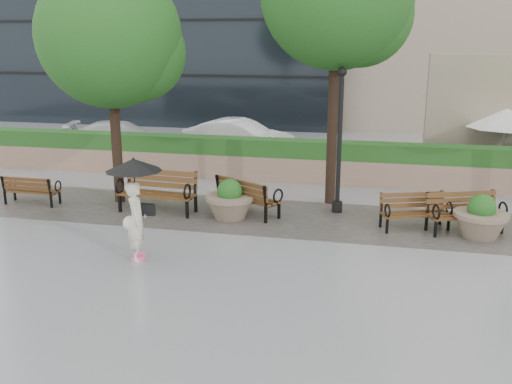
% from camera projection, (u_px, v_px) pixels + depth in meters
% --- Properties ---
extents(ground, '(100.00, 100.00, 0.00)m').
position_uv_depth(ground, '(228.00, 257.00, 12.17)').
color(ground, gray).
rests_on(ground, ground).
extents(cobble_strip, '(28.00, 3.20, 0.01)m').
position_uv_depth(cobble_strip, '(258.00, 216.00, 15.00)').
color(cobble_strip, '#383330').
rests_on(cobble_strip, ground).
extents(hedge_wall, '(24.00, 0.80, 1.35)m').
position_uv_depth(hedge_wall, '(285.00, 160.00, 18.59)').
color(hedge_wall, '#977A61').
rests_on(hedge_wall, ground).
extents(asphalt_street, '(40.00, 7.00, 0.00)m').
position_uv_depth(asphalt_street, '(302.00, 156.00, 22.53)').
color(asphalt_street, black).
rests_on(asphalt_street, ground).
extents(bench_0, '(1.54, 0.63, 0.82)m').
position_uv_depth(bench_0, '(32.00, 196.00, 15.98)').
color(bench_0, brown).
rests_on(bench_0, ground).
extents(bench_1, '(2.11, 0.96, 1.10)m').
position_uv_depth(bench_1, '(158.00, 200.00, 15.22)').
color(bench_1, brown).
rests_on(bench_1, ground).
extents(bench_2, '(1.92, 1.54, 0.97)m').
position_uv_depth(bench_2, '(248.00, 204.00, 15.05)').
color(bench_2, brown).
rests_on(bench_2, ground).
extents(bench_3, '(1.74, 1.17, 0.87)m').
position_uv_depth(bench_3, '(414.00, 219.00, 13.88)').
color(bench_3, brown).
rests_on(bench_3, ground).
extents(bench_4, '(1.89, 1.29, 0.95)m').
position_uv_depth(bench_4, '(464.00, 221.00, 13.64)').
color(bench_4, brown).
rests_on(bench_4, ground).
extents(planter_left, '(1.25, 1.25, 1.05)m').
position_uv_depth(planter_left, '(230.00, 203.00, 14.68)').
color(planter_left, '#7F6B56').
rests_on(planter_left, ground).
extents(planter_right, '(1.24, 1.24, 1.04)m').
position_uv_depth(planter_right, '(480.00, 220.00, 13.29)').
color(planter_right, '#7F6B56').
rests_on(planter_right, ground).
extents(lamppost, '(0.28, 0.28, 3.82)m').
position_uv_depth(lamppost, '(339.00, 151.00, 14.87)').
color(lamppost, black).
rests_on(lamppost, ground).
extents(tree_0, '(3.87, 3.85, 6.50)m').
position_uv_depth(tree_0, '(116.00, 40.00, 15.19)').
color(tree_0, black).
rests_on(tree_0, ground).
extents(patio_umb_white, '(2.50, 2.50, 2.30)m').
position_uv_depth(patio_umb_white, '(506.00, 119.00, 18.53)').
color(patio_umb_white, black).
rests_on(patio_umb_white, ground).
extents(car_left, '(4.64, 2.74, 1.26)m').
position_uv_depth(car_left, '(122.00, 137.00, 23.21)').
color(car_left, silver).
rests_on(car_left, ground).
extents(car_right, '(4.58, 2.25, 1.44)m').
position_uv_depth(car_right, '(240.00, 138.00, 22.46)').
color(car_right, silver).
rests_on(car_right, ground).
extents(pedestrian, '(1.17, 1.17, 2.15)m').
position_uv_depth(pedestrian, '(135.00, 199.00, 11.75)').
color(pedestrian, beige).
rests_on(pedestrian, ground).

